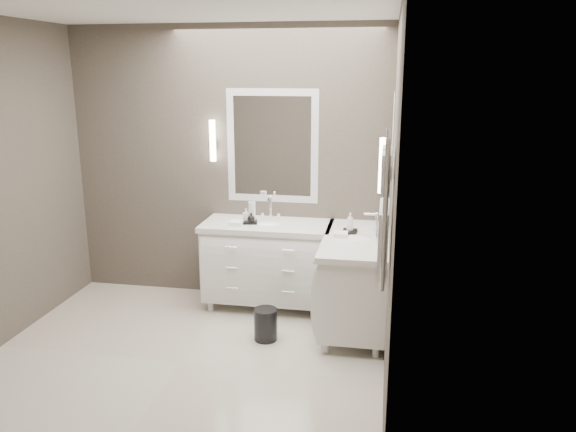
% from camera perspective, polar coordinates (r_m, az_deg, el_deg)
% --- Properties ---
extents(floor, '(3.20, 3.00, 0.01)m').
position_cam_1_polar(floor, '(4.72, -10.81, -14.48)').
color(floor, beige).
rests_on(floor, ground).
extents(ceiling, '(3.20, 3.00, 0.01)m').
position_cam_1_polar(ceiling, '(4.16, -12.70, 20.33)').
color(ceiling, white).
rests_on(ceiling, wall_back).
extents(wall_back, '(3.20, 0.01, 2.70)m').
position_cam_1_polar(wall_back, '(5.63, -6.07, 5.15)').
color(wall_back, '#4B433C').
rests_on(wall_back, floor).
extents(wall_front, '(3.20, 0.01, 2.70)m').
position_cam_1_polar(wall_front, '(2.94, -22.47, -4.70)').
color(wall_front, '#4B433C').
rests_on(wall_front, floor).
extents(wall_right, '(0.01, 3.00, 2.70)m').
position_cam_1_polar(wall_right, '(3.94, 10.59, 0.89)').
color(wall_right, '#4B433C').
rests_on(wall_right, floor).
extents(vanity_back, '(1.24, 0.59, 0.97)m').
position_cam_1_polar(vanity_back, '(5.47, -2.09, -4.40)').
color(vanity_back, white).
rests_on(vanity_back, floor).
extents(vanity_right, '(0.59, 1.24, 0.97)m').
position_cam_1_polar(vanity_right, '(5.06, 6.91, -6.12)').
color(vanity_right, white).
rests_on(vanity_right, floor).
extents(mirror_back, '(0.90, 0.02, 1.10)m').
position_cam_1_polar(mirror_back, '(5.48, -1.61, 7.08)').
color(mirror_back, white).
rests_on(mirror_back, wall_back).
extents(mirror_right, '(0.02, 0.90, 1.10)m').
position_cam_1_polar(mirror_right, '(4.69, 10.46, 5.56)').
color(mirror_right, white).
rests_on(mirror_right, wall_right).
extents(sconce_back, '(0.06, 0.06, 0.40)m').
position_cam_1_polar(sconce_back, '(5.56, -7.66, 7.51)').
color(sconce_back, white).
rests_on(sconce_back, wall_back).
extents(sconce_right, '(0.06, 0.06, 0.40)m').
position_cam_1_polar(sconce_right, '(4.11, 9.62, 4.95)').
color(sconce_right, white).
rests_on(sconce_right, wall_right).
extents(towel_bar_corner, '(0.03, 0.22, 0.30)m').
position_cam_1_polar(towel_bar_corner, '(5.32, 9.68, 1.90)').
color(towel_bar_corner, white).
rests_on(towel_bar_corner, wall_right).
extents(towel_ladder, '(0.06, 0.58, 0.90)m').
position_cam_1_polar(towel_ladder, '(3.54, 9.75, 0.09)').
color(towel_ladder, white).
rests_on(towel_ladder, wall_right).
extents(waste_bin, '(0.26, 0.26, 0.28)m').
position_cam_1_polar(waste_bin, '(4.93, -2.29, -10.94)').
color(waste_bin, black).
rests_on(waste_bin, floor).
extents(amenity_tray_back, '(0.18, 0.15, 0.02)m').
position_cam_1_polar(amenity_tray_back, '(5.36, -3.99, -0.62)').
color(amenity_tray_back, black).
rests_on(amenity_tray_back, vanity_back).
extents(amenity_tray_right, '(0.13, 0.18, 0.03)m').
position_cam_1_polar(amenity_tray_right, '(5.05, 6.29, -1.61)').
color(amenity_tray_right, black).
rests_on(amenity_tray_right, vanity_right).
extents(water_bottle, '(0.09, 0.09, 0.20)m').
position_cam_1_polar(water_bottle, '(5.38, -3.67, 0.39)').
color(water_bottle, silver).
rests_on(water_bottle, vanity_back).
extents(soap_bottle_a, '(0.07, 0.07, 0.12)m').
position_cam_1_polar(soap_bottle_a, '(5.37, -4.26, 0.17)').
color(soap_bottle_a, white).
rests_on(soap_bottle_a, amenity_tray_back).
extents(soap_bottle_b, '(0.08, 0.08, 0.09)m').
position_cam_1_polar(soap_bottle_b, '(5.32, -3.76, -0.14)').
color(soap_bottle_b, black).
rests_on(soap_bottle_b, amenity_tray_back).
extents(soap_bottle_c, '(0.08, 0.08, 0.16)m').
position_cam_1_polar(soap_bottle_c, '(5.03, 6.32, -0.59)').
color(soap_bottle_c, white).
rests_on(soap_bottle_c, amenity_tray_right).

